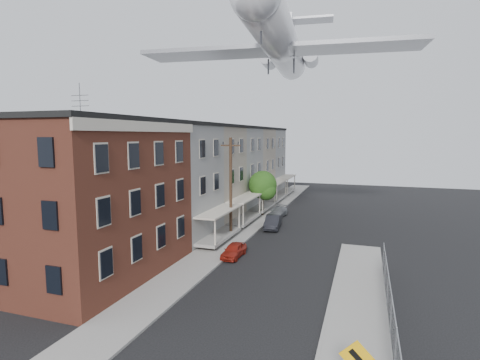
% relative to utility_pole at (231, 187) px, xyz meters
% --- Properties ---
extents(sidewalk_left, '(3.00, 62.00, 0.12)m').
position_rel_utility_pole_xyz_m(sidewalk_left, '(0.10, 6.00, -4.61)').
color(sidewalk_left, gray).
rests_on(sidewalk_left, ground).
extents(sidewalk_right, '(3.00, 26.00, 0.12)m').
position_rel_utility_pole_xyz_m(sidewalk_right, '(11.10, -12.00, -4.61)').
color(sidewalk_right, gray).
rests_on(sidewalk_right, ground).
extents(curb_left, '(0.15, 62.00, 0.14)m').
position_rel_utility_pole_xyz_m(curb_left, '(1.55, 6.00, -4.60)').
color(curb_left, gray).
rests_on(curb_left, ground).
extents(curb_right, '(0.15, 26.00, 0.14)m').
position_rel_utility_pole_xyz_m(curb_right, '(9.65, -12.00, -4.60)').
color(curb_right, gray).
rests_on(curb_right, ground).
extents(corner_building, '(10.31, 12.30, 12.15)m').
position_rel_utility_pole_xyz_m(corner_building, '(-6.40, -11.00, 0.49)').
color(corner_building, '#341610').
rests_on(corner_building, ground).
extents(row_house_a, '(11.98, 7.00, 10.30)m').
position_rel_utility_pole_xyz_m(row_house_a, '(-6.36, -1.50, 0.45)').
color(row_house_a, slate).
rests_on(row_house_a, ground).
extents(row_house_b, '(11.98, 7.00, 10.30)m').
position_rel_utility_pole_xyz_m(row_house_b, '(-6.36, 5.50, 0.45)').
color(row_house_b, '#6D6756').
rests_on(row_house_b, ground).
extents(row_house_c, '(11.98, 7.00, 10.30)m').
position_rel_utility_pole_xyz_m(row_house_c, '(-6.36, 12.50, 0.45)').
color(row_house_c, slate).
rests_on(row_house_c, ground).
extents(row_house_d, '(11.98, 7.00, 10.30)m').
position_rel_utility_pole_xyz_m(row_house_d, '(-6.36, 19.50, 0.45)').
color(row_house_d, '#6D6756').
rests_on(row_house_d, ground).
extents(row_house_e, '(11.98, 7.00, 10.30)m').
position_rel_utility_pole_xyz_m(row_house_e, '(-6.36, 26.50, 0.45)').
color(row_house_e, slate).
rests_on(row_house_e, ground).
extents(chainlink_fence, '(0.06, 18.06, 1.90)m').
position_rel_utility_pole_xyz_m(chainlink_fence, '(12.60, -13.00, -3.68)').
color(chainlink_fence, gray).
rests_on(chainlink_fence, ground).
extents(utility_pole, '(1.80, 0.26, 9.00)m').
position_rel_utility_pole_xyz_m(utility_pole, '(0.00, 0.00, 0.00)').
color(utility_pole, black).
rests_on(utility_pole, ground).
extents(street_tree, '(3.22, 3.20, 5.20)m').
position_rel_utility_pole_xyz_m(street_tree, '(0.33, 9.92, -1.22)').
color(street_tree, black).
rests_on(street_tree, ground).
extents(car_near, '(1.32, 3.14, 1.06)m').
position_rel_utility_pole_xyz_m(car_near, '(2.00, -4.82, -4.14)').
color(car_near, maroon).
rests_on(car_near, ground).
extents(car_mid, '(1.81, 4.08, 1.30)m').
position_rel_utility_pole_xyz_m(car_mid, '(2.70, 4.71, -4.02)').
color(car_mid, black).
rests_on(car_mid, ground).
extents(car_far, '(1.75, 3.86, 1.10)m').
position_rel_utility_pole_xyz_m(car_far, '(2.00, 10.16, -4.13)').
color(car_far, slate).
rests_on(car_far, ground).
extents(airplane, '(26.72, 30.51, 8.80)m').
position_rel_utility_pole_xyz_m(airplane, '(2.59, 7.82, 13.74)').
color(airplane, white).
rests_on(airplane, ground).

